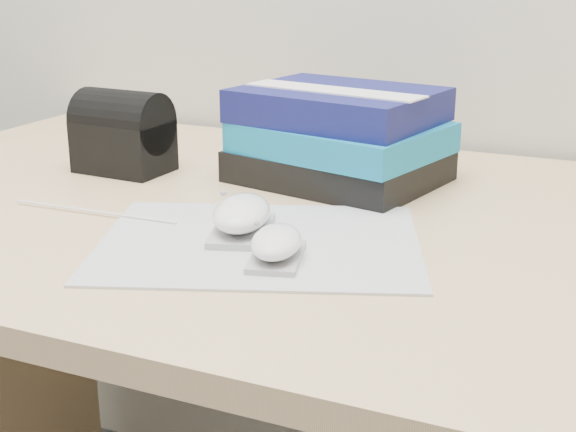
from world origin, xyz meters
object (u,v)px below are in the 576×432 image
at_px(pouch, 123,132).
at_px(book_stack, 340,136).
at_px(desk, 404,377).
at_px(mouse_front, 276,244).
at_px(mouse_rear, 242,216).

bearing_deg(pouch, book_stack, 14.12).
bearing_deg(desk, mouse_front, -108.68).
xyz_separation_m(mouse_rear, pouch, (-0.29, 0.19, 0.03)).
bearing_deg(pouch, desk, -1.35).
height_order(mouse_front, book_stack, book_stack).
relative_size(mouse_front, pouch, 0.77).
bearing_deg(book_stack, pouch, -165.88).
bearing_deg(mouse_front, desk, 71.32).
bearing_deg(book_stack, mouse_front, -80.94).
distance_m(mouse_rear, book_stack, 0.27).
bearing_deg(mouse_front, book_stack, 99.06).
distance_m(desk, book_stack, 0.34).
height_order(mouse_rear, pouch, pouch).
bearing_deg(mouse_rear, book_stack, 86.01).
bearing_deg(mouse_rear, mouse_front, -40.02).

